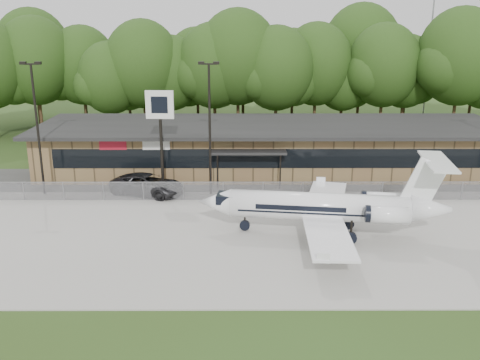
{
  "coord_description": "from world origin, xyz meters",
  "views": [
    {
      "loc": [
        -2.83,
        -23.25,
        13.01
      ],
      "look_at": [
        -2.73,
        12.0,
        2.54
      ],
      "focal_mm": 40.0,
      "sensor_mm": 36.0,
      "label": 1
    }
  ],
  "objects_px": {
    "terminal": "(270,146)",
    "suv": "(148,185)",
    "business_jet": "(328,208)",
    "pole_sign": "(160,116)"
  },
  "relations": [
    {
      "from": "terminal",
      "to": "suv",
      "type": "relative_size",
      "value": 7.01
    },
    {
      "from": "terminal",
      "to": "business_jet",
      "type": "relative_size",
      "value": 2.6
    },
    {
      "from": "business_jet",
      "to": "terminal",
      "type": "bearing_deg",
      "value": 107.64
    },
    {
      "from": "terminal",
      "to": "suv",
      "type": "bearing_deg",
      "value": -143.33
    },
    {
      "from": "terminal",
      "to": "suv",
      "type": "distance_m",
      "value": 12.44
    },
    {
      "from": "business_jet",
      "to": "suv",
      "type": "height_order",
      "value": "business_jet"
    },
    {
      "from": "terminal",
      "to": "suv",
      "type": "height_order",
      "value": "terminal"
    },
    {
      "from": "business_jet",
      "to": "pole_sign",
      "type": "xyz_separation_m",
      "value": [
        -11.47,
        8.72,
        4.3
      ]
    },
    {
      "from": "terminal",
      "to": "pole_sign",
      "type": "relative_size",
      "value": 5.07
    },
    {
      "from": "suv",
      "to": "pole_sign",
      "type": "distance_m",
      "value": 5.51
    }
  ]
}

